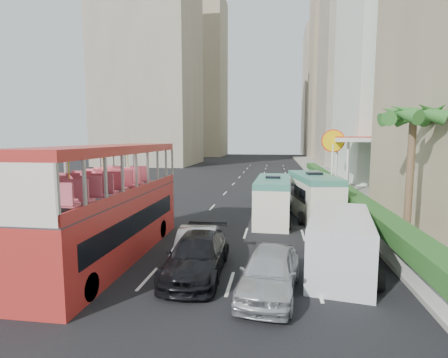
% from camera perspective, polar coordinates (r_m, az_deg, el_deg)
% --- Properties ---
extents(ground_plane, '(200.00, 200.00, 0.00)m').
position_cam_1_polar(ground_plane, '(15.33, 3.49, -13.85)').
color(ground_plane, black).
rests_on(ground_plane, ground).
extents(double_decker_bus, '(2.50, 11.00, 5.06)m').
position_cam_1_polar(double_decker_bus, '(16.25, -18.07, -3.72)').
color(double_decker_bus, '#B62823').
rests_on(double_decker_bus, ground).
extents(car_silver_lane_a, '(2.02, 4.72, 1.51)m').
position_cam_1_polar(car_silver_lane_a, '(15.43, -4.52, -13.71)').
color(car_silver_lane_a, '#B4B6BB').
rests_on(car_silver_lane_a, ground).
extents(car_silver_lane_b, '(2.43, 4.84, 1.58)m').
position_cam_1_polar(car_silver_lane_b, '(12.88, 7.39, -18.04)').
color(car_silver_lane_b, '#B4B6BB').
rests_on(car_silver_lane_b, ground).
extents(car_black, '(2.24, 5.34, 1.54)m').
position_cam_1_polar(car_black, '(14.43, -4.42, -15.20)').
color(car_black, black).
rests_on(car_black, ground).
extents(van_asset, '(3.27, 5.72, 1.50)m').
position_cam_1_polar(van_asset, '(28.15, 7.90, -4.35)').
color(van_asset, silver).
rests_on(van_asset, ground).
extents(minibus_near, '(2.30, 6.36, 2.79)m').
position_cam_1_polar(minibus_near, '(22.94, 7.96, -3.34)').
color(minibus_near, silver).
rests_on(minibus_near, ground).
extents(minibus_far, '(3.24, 6.86, 2.92)m').
position_cam_1_polar(minibus_far, '(24.46, 14.43, -2.71)').
color(minibus_far, silver).
rests_on(minibus_far, ground).
extents(panel_van_near, '(3.22, 6.04, 2.29)m').
position_cam_1_polar(panel_van_near, '(15.14, 18.34, -9.87)').
color(panel_van_near, silver).
rests_on(panel_van_near, ground).
extents(panel_van_far, '(1.94, 4.72, 1.88)m').
position_cam_1_polar(panel_van_far, '(35.19, 13.66, -0.70)').
color(panel_van_far, silver).
rests_on(panel_van_far, ground).
extents(sidewalk, '(6.00, 120.00, 0.18)m').
position_cam_1_polar(sidewalk, '(40.42, 19.40, -1.17)').
color(sidewalk, '#99968C').
rests_on(sidewalk, ground).
extents(kerb_wall, '(0.30, 44.00, 1.00)m').
position_cam_1_polar(kerb_wall, '(29.13, 18.16, -2.89)').
color(kerb_wall, silver).
rests_on(kerb_wall, sidewalk).
extents(hedge, '(1.10, 44.00, 0.70)m').
position_cam_1_polar(hedge, '(29.00, 18.22, -1.24)').
color(hedge, '#2D6626').
rests_on(hedge, kerb_wall).
extents(palm_tree, '(0.36, 0.36, 6.40)m').
position_cam_1_polar(palm_tree, '(19.57, 28.05, 0.06)').
color(palm_tree, brown).
rests_on(palm_tree, sidewalk).
extents(shell_station, '(6.50, 8.00, 5.50)m').
position_cam_1_polar(shell_station, '(38.42, 21.59, 2.34)').
color(shell_station, silver).
rests_on(shell_station, ground).
extents(tower_mid, '(16.00, 16.00, 50.00)m').
position_cam_1_polar(tower_mid, '(76.78, 22.23, 21.07)').
color(tower_mid, tan).
rests_on(tower_mid, ground).
extents(tower_far_a, '(14.00, 14.00, 44.00)m').
position_cam_1_polar(tower_far_a, '(99.00, 18.12, 16.09)').
color(tower_far_a, tan).
rests_on(tower_far_a, ground).
extents(tower_far_b, '(14.00, 14.00, 40.00)m').
position_cam_1_polar(tower_far_b, '(120.25, 16.27, 13.47)').
color(tower_far_b, tan).
rests_on(tower_far_b, ground).
extents(tower_left_a, '(18.00, 18.00, 52.00)m').
position_cam_1_polar(tower_left_a, '(76.56, -12.13, 22.23)').
color(tower_left_a, tan).
rests_on(tower_left_a, ground).
extents(tower_left_b, '(16.00, 16.00, 46.00)m').
position_cam_1_polar(tower_left_b, '(108.29, -4.33, 16.10)').
color(tower_left_b, tan).
rests_on(tower_left_b, ground).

